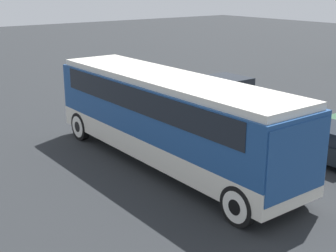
{
  "coord_description": "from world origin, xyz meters",
  "views": [
    {
      "loc": [
        12.53,
        -9.51,
        6.27
      ],
      "look_at": [
        0.0,
        0.0,
        1.46
      ],
      "focal_mm": 50.0,
      "sensor_mm": 36.0,
      "label": 1
    }
  ],
  "objects": [
    {
      "name": "parked_car_near",
      "position": [
        3.25,
        4.95,
        0.68
      ],
      "size": [
        4.4,
        1.93,
        1.34
      ],
      "color": "black",
      "rests_on": "ground_plane"
    },
    {
      "name": "ground_plane",
      "position": [
        0.0,
        0.0,
        0.0
      ],
      "size": [
        120.0,
        120.0,
        0.0
      ],
      "primitive_type": "plane",
      "color": "#26282B"
    },
    {
      "name": "tour_bus",
      "position": [
        0.1,
        -0.0,
        1.97
      ],
      "size": [
        11.18,
        2.67,
        3.24
      ],
      "color": "silver",
      "rests_on": "ground_plane"
    },
    {
      "name": "parked_car_far",
      "position": [
        -5.59,
        8.56,
        0.67
      ],
      "size": [
        4.61,
        1.94,
        1.34
      ],
      "color": "#7A6B5B",
      "rests_on": "ground_plane"
    }
  ]
}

